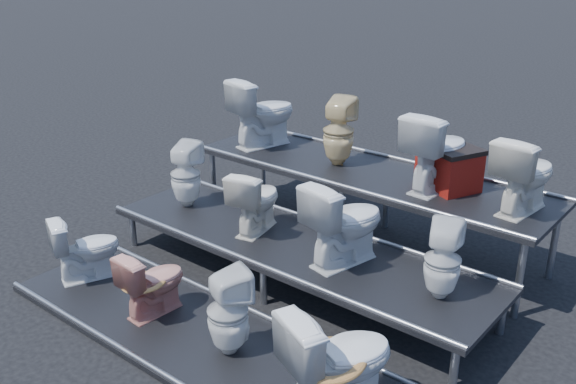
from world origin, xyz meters
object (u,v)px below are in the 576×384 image
Objects in this scene: toilet_9 at (339,131)px; toilet_11 at (525,174)px; toilet_3 at (338,359)px; toilet_6 at (345,222)px; toilet_0 at (86,248)px; toilet_4 at (186,174)px; toilet_2 at (228,312)px; toilet_10 at (437,151)px; red_crate at (449,169)px; toilet_7 at (443,260)px; toilet_5 at (256,200)px; toilet_1 at (153,282)px; toilet_8 at (263,112)px.

toilet_11 is (2.14, 0.00, -0.02)m from toilet_9.
toilet_6 reaches higher than toilet_3.
toilet_0 is 1.37m from toilet_4.
toilet_0 is 3.10m from toilet_3.
toilet_10 is (0.49, 2.60, 0.83)m from toilet_2.
toilet_7 is at bearing -40.86° from red_crate.
toilet_4 is 3.57m from toilet_11.
toilet_6 reaches higher than toilet_5.
toilet_3 is 1.35m from toilet_7.
toilet_4 is at bearing -12.68° from toilet_5.
toilet_4 is 1.07× the size of toilet_7.
toilet_11 is at bearing -113.11° from toilet_7.
toilet_2 is 1.39m from toilet_6.
toilet_4 reaches higher than toilet_1.
toilet_6 is 2.53m from toilet_8.
toilet_2 is at bearing 83.47° from toilet_10.
toilet_4 reaches higher than toilet_7.
toilet_9 is (1.14, 0.00, -0.03)m from toilet_8.
toilet_9 is at bearing -147.38° from toilet_4.
toilet_5 is at bearing -16.29° from toilet_7.
toilet_0 is at bearing 22.91° from toilet_3.
toilet_1 is at bearing 65.01° from toilet_10.
toilet_1 is at bearing 110.35° from toilet_4.
toilet_6 is 0.96× the size of toilet_8.
toilet_10 reaches higher than toilet_2.
toilet_1 is 2.90m from toilet_8.
toilet_10 is (-0.61, 2.60, 0.79)m from toilet_3.
toilet_7 is (1.25, 1.30, 0.36)m from toilet_2.
toilet_4 reaches higher than toilet_5.
toilet_11 is (3.30, 1.30, 0.41)m from toilet_4.
toilet_1 is at bearing 59.33° from toilet_6.
toilet_10 is at bearing -77.73° from toilet_2.
toilet_4 is 1.80m from toilet_9.
toilet_11 reaches higher than toilet_2.
toilet_7 is (3.24, 1.30, 0.41)m from toilet_0.
toilet_11 is (3.28, 0.00, -0.05)m from toilet_8.
toilet_7 is 2.41m from toilet_9.
toilet_6 is 1.09× the size of toilet_11.
toilet_7 is at bearing -73.39° from toilet_3.
toilet_7 reaches higher than toilet_3.
toilet_3 is at bearing -157.03° from toilet_2.
toilet_2 is 0.98× the size of toilet_9.
toilet_10 reaches higher than toilet_1.
toilet_3 is (2.06, 0.00, 0.11)m from toilet_1.
toilet_0 is at bearing 50.50° from toilet_10.
toilet_8 is (-2.13, 1.30, 0.42)m from toilet_6.
toilet_9 reaches higher than toilet_6.
toilet_5 is at bearing 164.51° from toilet_4.
toilet_1 is 0.86× the size of toilet_4.
toilet_9 is 1.04× the size of toilet_11.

